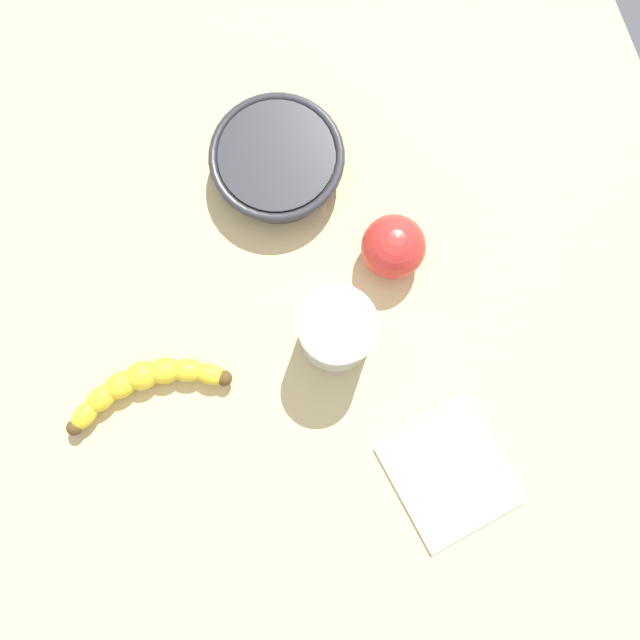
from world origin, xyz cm
name	(u,v)px	position (x,y,z in cm)	size (l,w,h in cm)	color
wooden_tabletop	(267,335)	(0.00, 0.00, 1.50)	(120.00, 120.00, 3.00)	#DCC082
banana	(144,384)	(1.87, -16.27, 4.82)	(6.76, 21.33, 3.64)	yellow
smoothie_glass	(336,331)	(3.06, 8.36, 8.43)	(9.23, 9.23, 11.18)	silver
ceramic_bowl	(277,161)	(-20.73, 7.80, 6.08)	(17.48, 17.48, 5.20)	#2D2D33
apple_fruit	(393,247)	(-5.21, 18.44, 7.08)	(8.16, 8.16, 8.16)	red
folded_napkin	(449,475)	(23.76, 16.71, 3.30)	(14.49, 13.34, 0.60)	white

